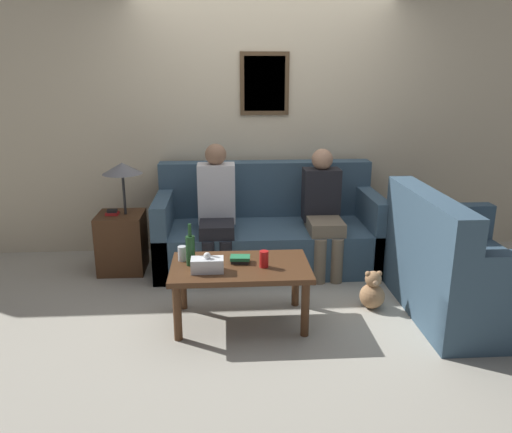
{
  "coord_description": "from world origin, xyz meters",
  "views": [
    {
      "loc": [
        -0.41,
        -4.04,
        1.83
      ],
      "look_at": [
        -0.15,
        -0.07,
        0.66
      ],
      "focal_mm": 35.0,
      "sensor_mm": 36.0,
      "label": 1
    }
  ],
  "objects_px": {
    "wine_bottle": "(190,250)",
    "person_left": "(217,207)",
    "drinking_glass": "(182,253)",
    "couch_main": "(267,232)",
    "person_right": "(323,207)",
    "teddy_bear": "(372,292)",
    "couch_side": "(460,273)",
    "coffee_table": "(240,273)"
  },
  "relations": [
    {
      "from": "person_right",
      "to": "wine_bottle",
      "type": "bearing_deg",
      "value": -140.31
    },
    {
      "from": "couch_main",
      "to": "teddy_bear",
      "type": "bearing_deg",
      "value": -53.99
    },
    {
      "from": "couch_main",
      "to": "couch_side",
      "type": "relative_size",
      "value": 1.6
    },
    {
      "from": "drinking_glass",
      "to": "person_left",
      "type": "bearing_deg",
      "value": 73.78
    },
    {
      "from": "person_left",
      "to": "person_right",
      "type": "relative_size",
      "value": 1.05
    },
    {
      "from": "couch_side",
      "to": "drinking_glass",
      "type": "height_order",
      "value": "couch_side"
    },
    {
      "from": "person_right",
      "to": "teddy_bear",
      "type": "height_order",
      "value": "person_right"
    },
    {
      "from": "person_left",
      "to": "person_right",
      "type": "height_order",
      "value": "person_left"
    },
    {
      "from": "couch_side",
      "to": "person_left",
      "type": "xyz_separation_m",
      "value": [
        -1.88,
        0.93,
        0.31
      ]
    },
    {
      "from": "couch_side",
      "to": "wine_bottle",
      "type": "relative_size",
      "value": 4.18
    },
    {
      "from": "drinking_glass",
      "to": "wine_bottle",
      "type": "bearing_deg",
      "value": -53.47
    },
    {
      "from": "coffee_table",
      "to": "person_left",
      "type": "distance_m",
      "value": 1.03
    },
    {
      "from": "couch_main",
      "to": "person_right",
      "type": "height_order",
      "value": "person_right"
    },
    {
      "from": "drinking_glass",
      "to": "person_right",
      "type": "height_order",
      "value": "person_right"
    },
    {
      "from": "couch_main",
      "to": "teddy_bear",
      "type": "xyz_separation_m",
      "value": [
        0.75,
        -1.03,
        -0.18
      ]
    },
    {
      "from": "coffee_table",
      "to": "couch_main",
      "type": "bearing_deg",
      "value": 75.64
    },
    {
      "from": "coffee_table",
      "to": "person_right",
      "type": "relative_size",
      "value": 0.9
    },
    {
      "from": "drinking_glass",
      "to": "couch_main",
      "type": "bearing_deg",
      "value": 55.42
    },
    {
      "from": "wine_bottle",
      "to": "drinking_glass",
      "type": "xyz_separation_m",
      "value": [
        -0.07,
        0.09,
        -0.06
      ]
    },
    {
      "from": "couch_main",
      "to": "couch_side",
      "type": "height_order",
      "value": "same"
    },
    {
      "from": "person_right",
      "to": "teddy_bear",
      "type": "relative_size",
      "value": 3.62
    },
    {
      "from": "couch_main",
      "to": "drinking_glass",
      "type": "distance_m",
      "value": 1.31
    },
    {
      "from": "wine_bottle",
      "to": "drinking_glass",
      "type": "distance_m",
      "value": 0.13
    },
    {
      "from": "wine_bottle",
      "to": "person_right",
      "type": "xyz_separation_m",
      "value": [
        1.16,
        0.96,
        0.03
      ]
    },
    {
      "from": "person_right",
      "to": "drinking_glass",
      "type": "bearing_deg",
      "value": -144.75
    },
    {
      "from": "couch_main",
      "to": "person_right",
      "type": "distance_m",
      "value": 0.61
    },
    {
      "from": "teddy_bear",
      "to": "person_right",
      "type": "bearing_deg",
      "value": 106.75
    },
    {
      "from": "couch_side",
      "to": "wine_bottle",
      "type": "bearing_deg",
      "value": 90.68
    },
    {
      "from": "wine_bottle",
      "to": "coffee_table",
      "type": "bearing_deg",
      "value": -4.24
    },
    {
      "from": "wine_bottle",
      "to": "person_left",
      "type": "bearing_deg",
      "value": 79.27
    },
    {
      "from": "person_left",
      "to": "teddy_bear",
      "type": "height_order",
      "value": "person_left"
    },
    {
      "from": "couch_side",
      "to": "coffee_table",
      "type": "height_order",
      "value": "couch_side"
    },
    {
      "from": "coffee_table",
      "to": "teddy_bear",
      "type": "height_order",
      "value": "coffee_table"
    },
    {
      "from": "teddy_bear",
      "to": "coffee_table",
      "type": "bearing_deg",
      "value": -171.65
    },
    {
      "from": "person_left",
      "to": "couch_side",
      "type": "bearing_deg",
      "value": -26.36
    },
    {
      "from": "couch_side",
      "to": "person_left",
      "type": "height_order",
      "value": "person_left"
    },
    {
      "from": "couch_side",
      "to": "wine_bottle",
      "type": "xyz_separation_m",
      "value": [
        -2.06,
        -0.02,
        0.25
      ]
    },
    {
      "from": "teddy_bear",
      "to": "drinking_glass",
      "type": "bearing_deg",
      "value": -178.69
    },
    {
      "from": "drinking_glass",
      "to": "teddy_bear",
      "type": "bearing_deg",
      "value": 1.31
    },
    {
      "from": "couch_main",
      "to": "drinking_glass",
      "type": "height_order",
      "value": "couch_main"
    },
    {
      "from": "person_left",
      "to": "teddy_bear",
      "type": "xyz_separation_m",
      "value": [
        1.23,
        -0.83,
        -0.5
      ]
    },
    {
      "from": "wine_bottle",
      "to": "person_left",
      "type": "height_order",
      "value": "person_left"
    }
  ]
}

